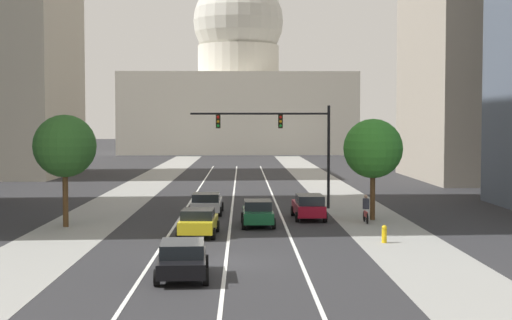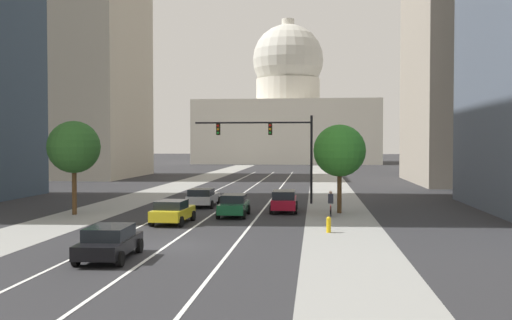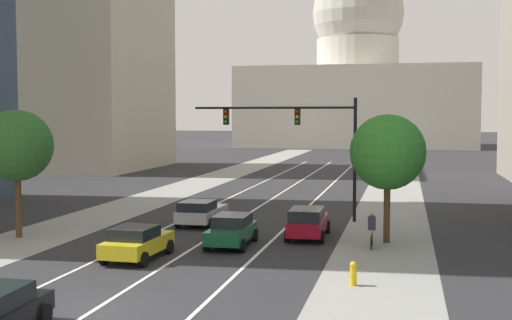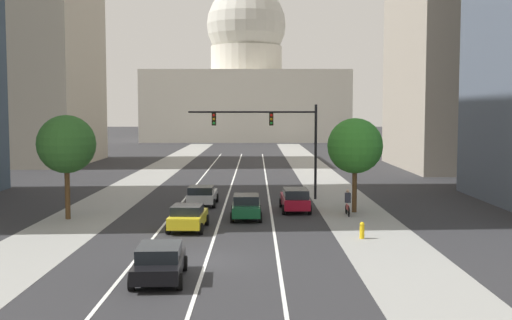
{
  "view_description": "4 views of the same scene",
  "coord_description": "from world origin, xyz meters",
  "px_view_note": "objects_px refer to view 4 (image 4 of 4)",
  "views": [
    {
      "loc": [
        0.7,
        -31.65,
        6.1
      ],
      "look_at": [
        1.76,
        23.34,
        3.27
      ],
      "focal_mm": 51.39,
      "sensor_mm": 36.0,
      "label": 1
    },
    {
      "loc": [
        7.16,
        -25.94,
        4.97
      ],
      "look_at": [
        2.3,
        19.26,
        3.62
      ],
      "focal_mm": 38.83,
      "sensor_mm": 36.0,
      "label": 2
    },
    {
      "loc": [
        9.71,
        -19.46,
        6.28
      ],
      "look_at": [
        -0.05,
        24.15,
        3.27
      ],
      "focal_mm": 46.93,
      "sensor_mm": 36.0,
      "label": 3
    },
    {
      "loc": [
        2.25,
        -27.75,
        6.81
      ],
      "look_at": [
        2.09,
        15.54,
        3.38
      ],
      "focal_mm": 43.71,
      "sensor_mm": 36.0,
      "label": 4
    }
  ],
  "objects_px": {
    "fire_hydrant": "(364,230)",
    "street_tree_mid_left": "(69,144)",
    "traffic_signal_mast": "(278,131)",
    "car_silver": "(205,195)",
    "capitol_building": "(249,86)",
    "car_black": "(162,261)",
    "street_tree_far_right": "(357,146)",
    "car_green": "(249,206)",
    "car_yellow": "(190,217)",
    "cyclist": "(350,203)",
    "car_crimson": "(297,199)"
  },
  "relations": [
    {
      "from": "fire_hydrant",
      "to": "cyclist",
      "type": "distance_m",
      "value": 7.36
    },
    {
      "from": "car_silver",
      "to": "street_tree_mid_left",
      "type": "height_order",
      "value": "street_tree_mid_left"
    },
    {
      "from": "capitol_building",
      "to": "street_tree_far_right",
      "type": "bearing_deg",
      "value": -85.14
    },
    {
      "from": "car_green",
      "to": "traffic_signal_mast",
      "type": "height_order",
      "value": "traffic_signal_mast"
    },
    {
      "from": "street_tree_far_right",
      "to": "street_tree_mid_left",
      "type": "relative_size",
      "value": 0.97
    },
    {
      "from": "fire_hydrant",
      "to": "car_black",
      "type": "bearing_deg",
      "value": -139.63
    },
    {
      "from": "fire_hydrant",
      "to": "street_tree_mid_left",
      "type": "relative_size",
      "value": 0.14
    },
    {
      "from": "capitol_building",
      "to": "car_black",
      "type": "xyz_separation_m",
      "value": [
        -1.63,
        -121.28,
        -11.87
      ]
    },
    {
      "from": "car_green",
      "to": "car_black",
      "type": "bearing_deg",
      "value": 166.36
    },
    {
      "from": "traffic_signal_mast",
      "to": "cyclist",
      "type": "relative_size",
      "value": 5.73
    },
    {
      "from": "car_yellow",
      "to": "car_green",
      "type": "bearing_deg",
      "value": -38.28
    },
    {
      "from": "fire_hydrant",
      "to": "car_crimson",
      "type": "bearing_deg",
      "value": 108.22
    },
    {
      "from": "cyclist",
      "to": "car_crimson",
      "type": "bearing_deg",
      "value": 61.38
    },
    {
      "from": "capitol_building",
      "to": "cyclist",
      "type": "bearing_deg",
      "value": -85.56
    },
    {
      "from": "car_black",
      "to": "street_tree_far_right",
      "type": "relative_size",
      "value": 0.68
    },
    {
      "from": "car_silver",
      "to": "street_tree_mid_left",
      "type": "distance_m",
      "value": 10.59
    },
    {
      "from": "car_green",
      "to": "car_crimson",
      "type": "xyz_separation_m",
      "value": [
        3.27,
        2.83,
        0.05
      ]
    },
    {
      "from": "car_green",
      "to": "traffic_signal_mast",
      "type": "bearing_deg",
      "value": -14.66
    },
    {
      "from": "car_green",
      "to": "car_yellow",
      "type": "distance_m",
      "value": 5.02
    },
    {
      "from": "capitol_building",
      "to": "street_tree_far_right",
      "type": "xyz_separation_m",
      "value": [
        8.87,
        -104.42,
        -8.17
      ]
    },
    {
      "from": "car_crimson",
      "to": "street_tree_far_right",
      "type": "bearing_deg",
      "value": -96.42
    },
    {
      "from": "fire_hydrant",
      "to": "cyclist",
      "type": "height_order",
      "value": "cyclist"
    },
    {
      "from": "car_green",
      "to": "cyclist",
      "type": "distance_m",
      "value": 6.67
    },
    {
      "from": "fire_hydrant",
      "to": "car_green",
      "type": "bearing_deg",
      "value": 134.92
    },
    {
      "from": "car_yellow",
      "to": "cyclist",
      "type": "height_order",
      "value": "cyclist"
    },
    {
      "from": "car_crimson",
      "to": "street_tree_mid_left",
      "type": "height_order",
      "value": "street_tree_mid_left"
    },
    {
      "from": "car_silver",
      "to": "traffic_signal_mast",
      "type": "bearing_deg",
      "value": -59.18
    },
    {
      "from": "capitol_building",
      "to": "car_silver",
      "type": "distance_m",
      "value": 102.09
    },
    {
      "from": "street_tree_far_right",
      "to": "street_tree_mid_left",
      "type": "distance_m",
      "value": 18.66
    },
    {
      "from": "car_crimson",
      "to": "car_black",
      "type": "bearing_deg",
      "value": 158.04
    },
    {
      "from": "car_green",
      "to": "car_yellow",
      "type": "relative_size",
      "value": 1.0
    },
    {
      "from": "car_green",
      "to": "street_tree_mid_left",
      "type": "height_order",
      "value": "street_tree_mid_left"
    },
    {
      "from": "traffic_signal_mast",
      "to": "street_tree_far_right",
      "type": "bearing_deg",
      "value": -50.35
    },
    {
      "from": "car_black",
      "to": "capitol_building",
      "type": "bearing_deg",
      "value": -3.58
    },
    {
      "from": "traffic_signal_mast",
      "to": "street_tree_far_right",
      "type": "distance_m",
      "value": 8.06
    },
    {
      "from": "car_green",
      "to": "street_tree_far_right",
      "type": "bearing_deg",
      "value": -72.08
    },
    {
      "from": "street_tree_far_right",
      "to": "street_tree_mid_left",
      "type": "xyz_separation_m",
      "value": [
        -18.46,
        -2.73,
        0.25
      ]
    },
    {
      "from": "car_yellow",
      "to": "car_crimson",
      "type": "relative_size",
      "value": 0.91
    },
    {
      "from": "car_green",
      "to": "car_yellow",
      "type": "height_order",
      "value": "car_green"
    },
    {
      "from": "traffic_signal_mast",
      "to": "car_green",
      "type": "bearing_deg",
      "value": -103.8
    },
    {
      "from": "car_black",
      "to": "car_yellow",
      "type": "xyz_separation_m",
      "value": [
        -0.0,
        10.59,
        0.0
      ]
    },
    {
      "from": "car_black",
      "to": "car_crimson",
      "type": "height_order",
      "value": "car_crimson"
    },
    {
      "from": "car_black",
      "to": "cyclist",
      "type": "bearing_deg",
      "value": -35.31
    },
    {
      "from": "traffic_signal_mast",
      "to": "car_yellow",
      "type": "bearing_deg",
      "value": -113.42
    },
    {
      "from": "car_silver",
      "to": "car_crimson",
      "type": "height_order",
      "value": "car_crimson"
    },
    {
      "from": "traffic_signal_mast",
      "to": "car_silver",
      "type": "bearing_deg",
      "value": -149.8
    },
    {
      "from": "capitol_building",
      "to": "car_black",
      "type": "height_order",
      "value": "capitol_building"
    },
    {
      "from": "car_black",
      "to": "car_silver",
      "type": "xyz_separation_m",
      "value": [
        -0.0,
        19.9,
        -0.0
      ]
    },
    {
      "from": "car_black",
      "to": "fire_hydrant",
      "type": "height_order",
      "value": "car_black"
    },
    {
      "from": "car_yellow",
      "to": "cyclist",
      "type": "xyz_separation_m",
      "value": [
        9.85,
        4.87,
        0.09
      ]
    }
  ]
}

